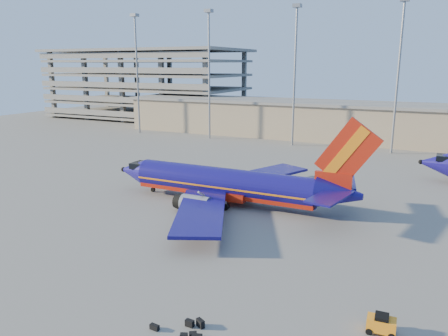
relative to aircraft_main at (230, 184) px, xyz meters
The scene contains 7 objects.
ground 4.44m from the aircraft_main, 90.48° to the right, with size 220.00×220.00×0.00m, color slate.
terminal_building 55.24m from the aircraft_main, 79.60° to the left, with size 122.00×16.00×8.50m.
parking_garage 94.25m from the aircraft_main, 131.40° to the left, with size 62.00×32.00×21.40m.
light_mast_row 45.19m from the aircraft_main, 83.30° to the left, with size 101.60×1.60×28.65m.
aircraft_main is the anchor object (origin of this frame).
baggage_tug 28.65m from the aircraft_main, 44.96° to the right, with size 1.86×1.19×1.30m.
luggage_pile 27.32m from the aircraft_main, 70.48° to the right, with size 3.83×2.21×0.53m.
Camera 1 is at (22.03, -43.36, 16.92)m, focal length 35.00 mm.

